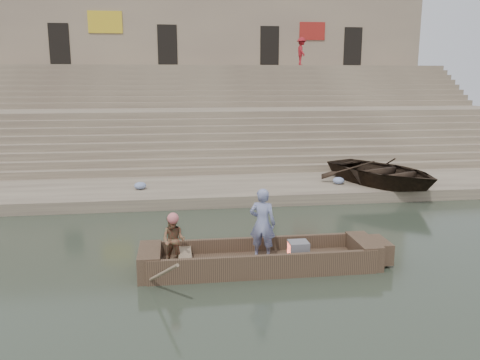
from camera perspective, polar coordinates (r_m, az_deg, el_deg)
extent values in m
plane|color=#252F23|center=(11.02, 1.68, -11.60)|extent=(120.00, 120.00, 0.00)
cube|color=gray|center=(18.53, -2.34, -1.17)|extent=(32.00, 4.00, 0.40)
cube|color=gray|center=(25.70, -3.96, 5.22)|extent=(32.00, 3.00, 2.80)
cube|color=gray|center=(32.56, -4.82, 8.74)|extent=(32.00, 3.00, 5.20)
cube|color=gray|center=(20.69, -2.94, 0.64)|extent=(32.00, 0.50, 0.70)
cube|color=gray|center=(21.15, -3.06, 1.30)|extent=(32.00, 0.50, 1.00)
cube|color=gray|center=(21.61, -3.17, 1.94)|extent=(32.00, 0.50, 1.30)
cube|color=gray|center=(22.08, -3.28, 2.54)|extent=(32.00, 0.50, 1.60)
cube|color=gray|center=(22.54, -3.38, 3.13)|extent=(32.00, 0.50, 1.90)
cube|color=gray|center=(23.02, -3.48, 3.68)|extent=(32.00, 0.50, 2.20)
cube|color=gray|center=(23.49, -3.58, 4.22)|extent=(32.00, 0.50, 2.50)
cube|color=gray|center=(23.96, -3.67, 4.73)|extent=(32.00, 0.50, 2.80)
cube|color=gray|center=(27.42, -4.21, 5.95)|extent=(32.00, 0.50, 3.10)
cube|color=gray|center=(27.90, -4.28, 6.36)|extent=(32.00, 0.50, 3.40)
cube|color=gray|center=(28.38, -4.34, 6.76)|extent=(32.00, 0.50, 3.70)
cube|color=gray|center=(28.86, -4.41, 7.15)|extent=(32.00, 0.50, 4.00)
cube|color=gray|center=(29.35, -4.47, 7.52)|extent=(32.00, 0.50, 4.30)
cube|color=gray|center=(29.84, -4.53, 7.88)|extent=(32.00, 0.50, 4.60)
cube|color=gray|center=(30.33, -4.59, 8.23)|extent=(32.00, 0.50, 4.90)
cube|color=gray|center=(30.81, -4.65, 8.56)|extent=(32.00, 0.50, 5.20)
cube|color=gray|center=(36.52, -5.25, 13.79)|extent=(32.00, 5.00, 11.20)
cube|color=black|center=(34.87, -20.55, 14.84)|extent=(1.30, 0.18, 2.60)
cube|color=black|center=(34.09, -8.57, 15.53)|extent=(1.30, 0.18, 2.60)
cube|color=black|center=(34.73, 3.50, 15.56)|extent=(1.30, 0.18, 2.60)
cube|color=black|center=(36.37, 13.15, 15.12)|extent=(1.30, 0.18, 2.60)
cube|color=gold|center=(34.41, -15.65, 17.54)|extent=(2.20, 0.10, 1.40)
cube|color=maroon|center=(35.44, 8.52, 17.01)|extent=(1.80, 0.10, 1.20)
cube|color=brown|center=(11.55, 2.37, -9.87)|extent=(5.00, 1.30, 0.22)
cube|color=brown|center=(10.92, 2.95, -10.24)|extent=(5.20, 0.12, 0.56)
cube|color=brown|center=(12.06, 1.86, -8.04)|extent=(5.20, 0.12, 0.56)
cube|color=brown|center=(11.34, -10.59, -9.47)|extent=(0.50, 1.30, 0.60)
cube|color=brown|center=(12.17, 14.41, -8.14)|extent=(0.50, 1.30, 0.60)
cube|color=brown|center=(12.31, 16.15, -7.90)|extent=(0.35, 0.90, 0.50)
cube|color=#937A5B|center=(11.29, -6.51, -8.90)|extent=(0.30, 1.20, 0.08)
cylinder|color=#937A5B|center=(10.50, -9.99, -11.24)|extent=(1.03, 2.10, 1.36)
sphere|color=#CE6667|center=(10.98, -7.92, -4.51)|extent=(0.26, 0.26, 0.26)
imported|color=navy|center=(11.36, 2.67, -5.15)|extent=(0.72, 0.61, 1.69)
imported|color=#216436|center=(11.13, -7.85, -7.06)|extent=(0.68, 0.62, 1.16)
cube|color=slate|center=(11.63, 6.90, -8.17)|extent=(0.46, 0.42, 0.40)
cube|color=#E5593F|center=(11.58, 5.88, -8.23)|extent=(0.04, 0.34, 0.32)
imported|color=#2D2116|center=(19.21, 16.48, 0.94)|extent=(5.10, 5.77, 0.99)
imported|color=maroon|center=(32.86, 7.28, 14.82)|extent=(0.72, 1.19, 1.79)
ellipsoid|color=#3F5999|center=(20.62, 11.54, 0.89)|extent=(0.44, 0.44, 0.26)
ellipsoid|color=#3F5999|center=(21.59, 17.67, 1.06)|extent=(0.44, 0.44, 0.26)
ellipsoid|color=#3F5999|center=(18.08, -11.71, -0.66)|extent=(0.44, 0.44, 0.26)
ellipsoid|color=#3F5999|center=(18.97, 11.57, -0.06)|extent=(0.44, 0.44, 0.26)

